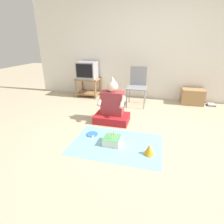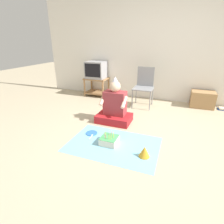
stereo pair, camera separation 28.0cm
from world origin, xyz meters
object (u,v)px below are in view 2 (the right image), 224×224
(book_pile, at_px, (222,109))
(paper_plate, at_px, (92,133))
(folding_chair, at_px, (144,84))
(person_seated, at_px, (115,108))
(party_hat_blue, at_px, (144,152))
(birthday_cake, at_px, (109,140))
(cardboard_box_stack, at_px, (202,99))
(tv, at_px, (96,70))

(book_pile, relative_size, paper_plate, 1.06)
(folding_chair, xyz_separation_m, paper_plate, (-0.51, -1.65, -0.48))
(folding_chair, height_order, person_seated, folding_chair)
(party_hat_blue, bearing_deg, birthday_cake, 166.95)
(folding_chair, bearing_deg, party_hat_blue, -77.93)
(cardboard_box_stack, relative_size, party_hat_blue, 3.37)
(person_seated, height_order, party_hat_blue, person_seated)
(folding_chair, relative_size, party_hat_blue, 5.89)
(person_seated, bearing_deg, folding_chair, 73.18)
(birthday_cake, bearing_deg, party_hat_blue, -13.05)
(birthday_cake, xyz_separation_m, paper_plate, (-0.38, 0.17, -0.05))
(book_pile, relative_size, person_seated, 0.23)
(book_pile, height_order, birthday_cake, birthday_cake)
(cardboard_box_stack, distance_m, person_seated, 2.14)
(person_seated, bearing_deg, cardboard_box_stack, 41.83)
(folding_chair, relative_size, cardboard_box_stack, 1.75)
(tv, bearing_deg, party_hat_blue, -52.32)
(cardboard_box_stack, distance_m, book_pile, 0.46)
(paper_plate, bearing_deg, tv, 113.01)
(tv, relative_size, birthday_cake, 2.01)
(book_pile, distance_m, paper_plate, 2.96)
(person_seated, xyz_separation_m, birthday_cake, (0.20, -0.76, -0.21))
(cardboard_box_stack, bearing_deg, person_seated, -138.17)
(book_pile, xyz_separation_m, person_seated, (-2.02, -1.39, 0.25))
(folding_chair, height_order, party_hat_blue, folding_chair)
(folding_chair, distance_m, person_seated, 1.13)
(party_hat_blue, height_order, paper_plate, party_hat_blue)
(party_hat_blue, relative_size, paper_plate, 0.80)
(tv, bearing_deg, folding_chair, -14.11)
(folding_chair, distance_m, cardboard_box_stack, 1.36)
(cardboard_box_stack, xyz_separation_m, book_pile, (0.43, -0.04, -0.16))
(tv, xyz_separation_m, person_seated, (1.03, -1.40, -0.42))
(cardboard_box_stack, xyz_separation_m, person_seated, (-1.59, -1.43, 0.09))
(person_seated, height_order, paper_plate, person_seated)
(book_pile, distance_m, birthday_cake, 2.82)
(tv, height_order, birthday_cake, tv)
(tv, bearing_deg, paper_plate, -66.99)
(folding_chair, height_order, paper_plate, folding_chair)
(person_seated, distance_m, party_hat_blue, 1.17)
(cardboard_box_stack, bearing_deg, book_pile, -4.75)
(folding_chair, height_order, birthday_cake, folding_chair)
(cardboard_box_stack, xyz_separation_m, paper_plate, (-1.78, -2.01, -0.17))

